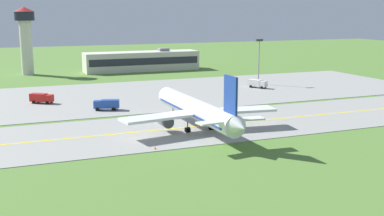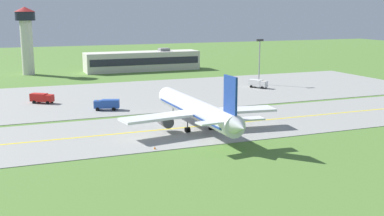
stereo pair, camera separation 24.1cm
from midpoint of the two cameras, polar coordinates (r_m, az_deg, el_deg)
name	(u,v)px [view 1 (the left image)]	position (r m, az deg, el deg)	size (l,w,h in m)	color
ground_plane	(224,124)	(101.86, 3.72, -1.94)	(500.00, 500.00, 0.00)	#517A33
taxiway_strip	(224,124)	(101.84, 3.72, -1.91)	(240.00, 28.00, 0.10)	gray
apron_pad	(193,91)	(143.53, 0.11, 2.01)	(140.00, 52.00, 0.10)	gray
taxiway_centreline	(224,124)	(101.83, 3.72, -1.88)	(220.00, 0.60, 0.01)	yellow
airplane_lead	(197,110)	(96.15, 0.48, -0.19)	(32.52, 39.56, 12.70)	white
service_truck_baggage	(41,98)	(130.04, -17.46, 1.16)	(6.08, 5.15, 2.60)	red
service_truck_fuel	(107,104)	(117.41, -10.13, 0.46)	(6.34, 3.85, 2.60)	#264CA5
service_truck_catering	(257,83)	(150.64, 7.70, 2.93)	(4.80, 6.21, 2.60)	silver
terminal_building	(142,61)	(194.95, -6.00, 5.55)	(45.79, 10.46, 8.77)	beige
control_tower	(26,34)	(190.92, -19.16, 8.30)	(7.60, 7.60, 25.09)	silver
apron_light_mast	(259,56)	(157.49, 7.90, 6.14)	(2.40, 0.50, 14.70)	gray
traffic_cone_near_edge	(163,115)	(109.96, -3.53, -0.78)	(0.44, 0.44, 0.60)	orange
traffic_cone_mid_edge	(255,107)	(118.99, 7.42, 0.08)	(0.44, 0.44, 0.60)	orange
traffic_cone_far_edge	(155,148)	(83.44, -4.48, -4.75)	(0.44, 0.44, 0.60)	orange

